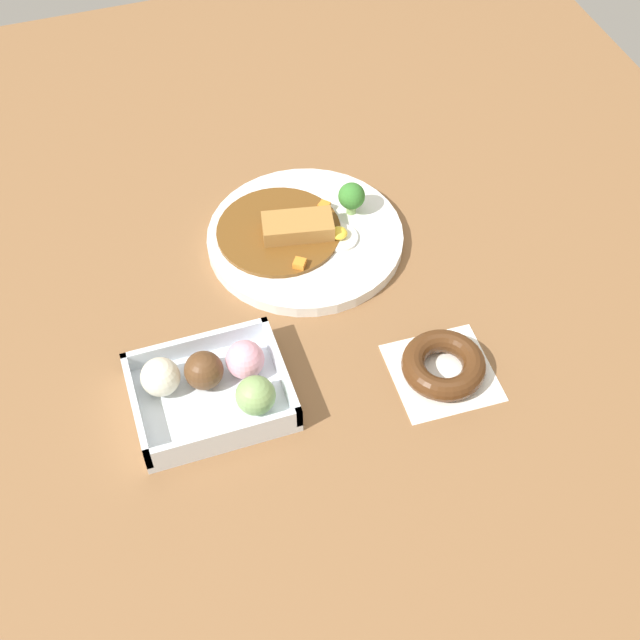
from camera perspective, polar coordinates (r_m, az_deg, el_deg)
name	(u,v)px	position (r m, az deg, el deg)	size (l,w,h in m)	color
ground_plane	(248,305)	(1.18, -4.74, 1.00)	(1.60, 1.60, 0.00)	brown
curry_plate	(304,235)	(1.25, -1.06, 5.59)	(0.28, 0.28, 0.07)	white
donut_box	(213,386)	(1.08, -7.01, -4.33)	(0.19, 0.15, 0.06)	silver
chocolate_ring_donut	(443,366)	(1.11, 8.10, -2.98)	(0.13, 0.13, 0.03)	white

